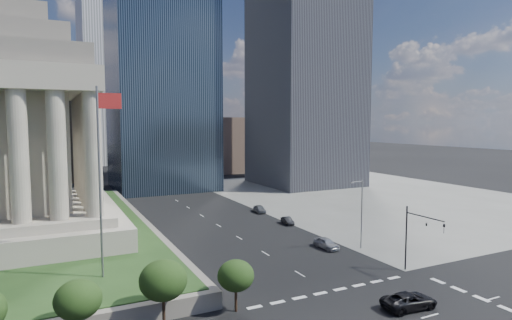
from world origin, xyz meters
TOP-DOWN VIEW (x-y plane):
  - ground at (0.00, 100.00)m, footprint 500.00×500.00m
  - sidewalk_ne at (46.00, 60.00)m, footprint 68.00×90.00m
  - flagpole at (-21.83, 24.00)m, footprint 2.52×0.24m
  - midrise_glass at (2.00, 95.00)m, footprint 26.00×26.00m
  - highrise_ne at (42.00, 85.00)m, footprint 26.00×28.00m
  - building_filler_ne at (32.00, 130.00)m, footprint 20.00×30.00m
  - building_filler_nw at (-30.00, 130.00)m, footprint 24.00×30.00m
  - traffic_signal_ne at (12.50, 13.70)m, footprint 0.30×5.74m
  - street_lamp_north at (13.33, 25.00)m, footprint 2.13×0.22m
  - pickup_truck at (4.51, 7.10)m, footprint 3.08×5.86m
  - parked_sedan_near at (9.00, 27.20)m, footprint 4.62×1.99m
  - parked_sedan_mid at (11.50, 42.57)m, footprint 1.87×3.89m
  - parked_sedan_far at (11.50, 53.69)m, footprint 2.43×4.55m

SIDE VIEW (x-z plane):
  - ground at x=0.00m, z-range 0.00..0.00m
  - sidewalk_ne at x=46.00m, z-range 0.00..0.03m
  - parked_sedan_mid at x=11.50m, z-range 0.00..1.23m
  - parked_sedan_far at x=11.50m, z-range 0.00..1.47m
  - parked_sedan_near at x=9.00m, z-range 0.00..1.55m
  - pickup_truck at x=4.51m, z-range 0.00..1.57m
  - traffic_signal_ne at x=12.50m, z-range 1.25..9.25m
  - street_lamp_north at x=13.33m, z-range 0.66..10.66m
  - building_filler_ne at x=32.00m, z-range 0.00..20.00m
  - flagpole at x=-21.83m, z-range 3.11..23.11m
  - building_filler_nw at x=-30.00m, z-range 0.00..28.00m
  - midrise_glass at x=2.00m, z-range 0.00..60.00m
  - highrise_ne at x=42.00m, z-range 0.00..100.00m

